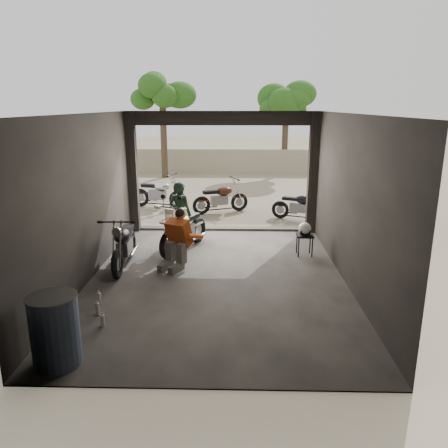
{
  "coord_description": "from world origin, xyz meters",
  "views": [
    {
      "loc": [
        0.34,
        -8.08,
        3.35
      ],
      "look_at": [
        0.12,
        0.6,
        0.98
      ],
      "focal_mm": 35.0,
      "sensor_mm": 36.0,
      "label": 1
    }
  ],
  "objects_px": {
    "rider": "(180,215)",
    "mechanic": "(176,241)",
    "outside_bike_c": "(300,204)",
    "stool": "(305,238)",
    "oil_drum": "(55,331)",
    "outside_bike_b": "(221,196)",
    "outside_bike_a": "(159,191)",
    "sign_post": "(334,172)",
    "main_bike": "(184,226)",
    "left_bike": "(124,241)",
    "helmet": "(305,229)"
  },
  "relations": [
    {
      "from": "rider",
      "to": "mechanic",
      "type": "relative_size",
      "value": 1.31
    },
    {
      "from": "sign_post",
      "to": "outside_bike_b",
      "type": "bearing_deg",
      "value": 165.97
    },
    {
      "from": "main_bike",
      "to": "left_bike",
      "type": "bearing_deg",
      "value": -111.17
    },
    {
      "from": "outside_bike_b",
      "to": "helmet",
      "type": "xyz_separation_m",
      "value": [
        2.04,
        -4.08,
        0.1
      ]
    },
    {
      "from": "main_bike",
      "to": "oil_drum",
      "type": "bearing_deg",
      "value": -78.95
    },
    {
      "from": "mechanic",
      "to": "oil_drum",
      "type": "xyz_separation_m",
      "value": [
        -1.11,
        -3.56,
        -0.12
      ]
    },
    {
      "from": "outside_bike_b",
      "to": "oil_drum",
      "type": "xyz_separation_m",
      "value": [
        -1.89,
        -8.52,
        -0.06
      ]
    },
    {
      "from": "outside_bike_c",
      "to": "stool",
      "type": "bearing_deg",
      "value": -163.82
    },
    {
      "from": "outside_bike_a",
      "to": "rider",
      "type": "bearing_deg",
      "value": -147.74
    },
    {
      "from": "outside_bike_c",
      "to": "mechanic",
      "type": "xyz_separation_m",
      "value": [
        -3.16,
        -4.08,
        0.1
      ]
    },
    {
      "from": "outside_bike_b",
      "to": "stool",
      "type": "distance_m",
      "value": 4.57
    },
    {
      "from": "main_bike",
      "to": "outside_bike_b",
      "type": "xyz_separation_m",
      "value": [
        0.74,
        3.76,
        -0.04
      ]
    },
    {
      "from": "helmet",
      "to": "sign_post",
      "type": "bearing_deg",
      "value": 51.19
    },
    {
      "from": "left_bike",
      "to": "outside_bike_b",
      "type": "height_order",
      "value": "left_bike"
    },
    {
      "from": "outside_bike_c",
      "to": "mechanic",
      "type": "relative_size",
      "value": 1.23
    },
    {
      "from": "outside_bike_b",
      "to": "sign_post",
      "type": "height_order",
      "value": "sign_post"
    },
    {
      "from": "outside_bike_a",
      "to": "helmet",
      "type": "relative_size",
      "value": 5.55
    },
    {
      "from": "main_bike",
      "to": "rider",
      "type": "relative_size",
      "value": 1.11
    },
    {
      "from": "stool",
      "to": "helmet",
      "type": "relative_size",
      "value": 1.65
    },
    {
      "from": "oil_drum",
      "to": "helmet",
      "type": "bearing_deg",
      "value": 48.58
    },
    {
      "from": "outside_bike_a",
      "to": "main_bike",
      "type": "bearing_deg",
      "value": -147.42
    },
    {
      "from": "left_bike",
      "to": "rider",
      "type": "bearing_deg",
      "value": 52.39
    },
    {
      "from": "rider",
      "to": "oil_drum",
      "type": "distance_m",
      "value": 5.17
    },
    {
      "from": "sign_post",
      "to": "left_bike",
      "type": "bearing_deg",
      "value": -129.46
    },
    {
      "from": "sign_post",
      "to": "outside_bike_a",
      "type": "bearing_deg",
      "value": 172.66
    },
    {
      "from": "outside_bike_c",
      "to": "sign_post",
      "type": "bearing_deg",
      "value": -131.6
    },
    {
      "from": "main_bike",
      "to": "rider",
      "type": "distance_m",
      "value": 0.38
    },
    {
      "from": "outside_bike_c",
      "to": "helmet",
      "type": "height_order",
      "value": "outside_bike_c"
    },
    {
      "from": "stool",
      "to": "oil_drum",
      "type": "bearing_deg",
      "value": -131.56
    },
    {
      "from": "outside_bike_a",
      "to": "sign_post",
      "type": "xyz_separation_m",
      "value": [
        5.13,
        -2.87,
        1.09
      ]
    },
    {
      "from": "outside_bike_c",
      "to": "mechanic",
      "type": "height_order",
      "value": "mechanic"
    },
    {
      "from": "outside_bike_a",
      "to": "stool",
      "type": "xyz_separation_m",
      "value": [
        4.15,
        -4.76,
        -0.14
      ]
    },
    {
      "from": "main_bike",
      "to": "outside_bike_c",
      "type": "height_order",
      "value": "main_bike"
    },
    {
      "from": "outside_bike_b",
      "to": "outside_bike_c",
      "type": "relative_size",
      "value": 1.09
    },
    {
      "from": "main_bike",
      "to": "outside_bike_b",
      "type": "height_order",
      "value": "main_bike"
    },
    {
      "from": "mechanic",
      "to": "stool",
      "type": "bearing_deg",
      "value": 43.94
    },
    {
      "from": "left_bike",
      "to": "stool",
      "type": "bearing_deg",
      "value": 9.77
    },
    {
      "from": "main_bike",
      "to": "rider",
      "type": "height_order",
      "value": "rider"
    },
    {
      "from": "oil_drum",
      "to": "sign_post",
      "type": "relative_size",
      "value": 0.4
    },
    {
      "from": "rider",
      "to": "helmet",
      "type": "bearing_deg",
      "value": -168.84
    },
    {
      "from": "stool",
      "to": "helmet",
      "type": "bearing_deg",
      "value": 141.1
    },
    {
      "from": "mechanic",
      "to": "oil_drum",
      "type": "relative_size",
      "value": 1.25
    },
    {
      "from": "rider",
      "to": "outside_bike_a",
      "type": "bearing_deg",
      "value": -50.26
    },
    {
      "from": "outside_bike_c",
      "to": "mechanic",
      "type": "bearing_deg",
      "value": 164.39
    },
    {
      "from": "stool",
      "to": "oil_drum",
      "type": "height_order",
      "value": "oil_drum"
    },
    {
      "from": "outside_bike_c",
      "to": "helmet",
      "type": "distance_m",
      "value": 3.21
    },
    {
      "from": "stool",
      "to": "oil_drum",
      "type": "distance_m",
      "value": 5.93
    },
    {
      "from": "outside_bike_a",
      "to": "outside_bike_b",
      "type": "distance_m",
      "value": 2.21
    },
    {
      "from": "stool",
      "to": "outside_bike_b",
      "type": "bearing_deg",
      "value": 116.64
    },
    {
      "from": "outside_bike_a",
      "to": "rider",
      "type": "distance_m",
      "value": 4.33
    }
  ]
}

